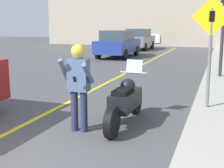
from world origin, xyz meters
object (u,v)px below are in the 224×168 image
at_px(parked_car_grey, 139,39).
at_px(parked_car_white, 155,36).
at_px(crossing_sign, 211,42).
at_px(person_biker, 78,79).
at_px(parked_car_blue, 118,44).
at_px(motorcycle, 126,101).
at_px(traffic_light, 224,11).

xyz_separation_m(parked_car_grey, parked_car_white, (0.04, 6.23, 0.00)).
relative_size(crossing_sign, parked_car_grey, 0.61).
distance_m(person_biker, parked_car_blue, 13.75).
height_order(motorcycle, parked_car_white, parked_car_white).
bearing_deg(person_biker, traffic_light, 70.32).
bearing_deg(parked_car_blue, motorcycle, -71.05).
height_order(person_biker, traffic_light, traffic_light).
bearing_deg(traffic_light, person_biker, -109.68).
xyz_separation_m(crossing_sign, parked_car_blue, (-5.87, 11.01, -0.80)).
relative_size(person_biker, parked_car_blue, 0.40).
bearing_deg(crossing_sign, person_biker, -135.26).
xyz_separation_m(parked_car_blue, parked_car_grey, (-0.28, 6.21, 0.00)).
bearing_deg(motorcycle, crossing_sign, 45.20).
height_order(crossing_sign, traffic_light, traffic_light).
bearing_deg(motorcycle, parked_car_blue, 108.95).
bearing_deg(parked_car_grey, parked_car_white, 89.60).
relative_size(motorcycle, person_biker, 1.35).
height_order(parked_car_blue, parked_car_grey, same).
bearing_deg(parked_car_white, traffic_light, -71.18).
distance_m(person_biker, parked_car_grey, 19.86).
height_order(crossing_sign, parked_car_blue, crossing_sign).
height_order(person_biker, parked_car_white, person_biker).
height_order(parked_car_blue, parked_car_white, same).
bearing_deg(parked_car_white, parked_car_grey, -90.40).
height_order(motorcycle, person_biker, person_biker).
xyz_separation_m(traffic_light, parked_car_grey, (-6.40, 12.41, -1.68)).
bearing_deg(crossing_sign, parked_car_blue, 118.06).
height_order(parked_car_grey, parked_car_white, same).
bearing_deg(parked_car_white, motorcycle, -79.68).
bearing_deg(parked_car_grey, traffic_light, -62.74).
xyz_separation_m(person_biker, parked_car_white, (-3.82, 25.71, -0.18)).
distance_m(traffic_light, parked_car_grey, 14.06).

